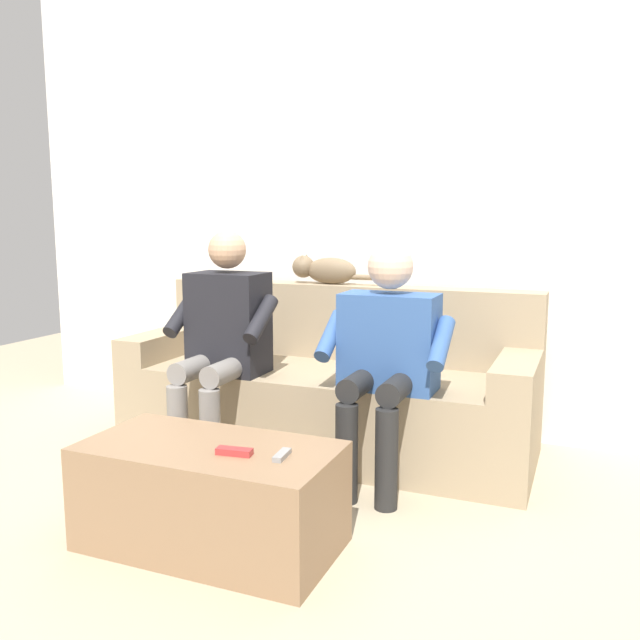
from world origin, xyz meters
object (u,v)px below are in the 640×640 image
person_left_seated (386,350)px  remote_gray (282,455)px  person_right_seated (223,333)px  couch (329,391)px  remote_red (234,452)px  coffee_table (211,496)px  cat_on_backrest (324,270)px

person_left_seated → remote_gray: 0.88m
person_left_seated → person_right_seated: 0.86m
couch → remote_gray: couch is taller
person_left_seated → remote_gray: size_ratio=10.13×
couch → remote_gray: size_ratio=19.61×
person_right_seated → person_left_seated: bearing=179.5°
person_right_seated → remote_red: bearing=122.6°
remote_red → remote_gray: (-0.17, -0.04, -0.00)m
coffee_table → cat_on_backrest: size_ratio=1.79×
person_right_seated → cat_on_backrest: 0.75m
couch → remote_red: 1.28m
coffee_table → person_left_seated: size_ratio=0.86×
person_left_seated → cat_on_backrest: bearing=-48.7°
person_left_seated → coffee_table: bearing=62.5°
couch → remote_red: bearing=96.2°
couch → person_left_seated: size_ratio=1.94×
person_left_seated → person_right_seated: (0.86, -0.01, 0.02)m
cat_on_backrest → remote_red: (-0.28, 1.52, -0.53)m
person_right_seated → coffee_table: bearing=117.3°
person_left_seated → remote_red: 0.95m
coffee_table → cat_on_backrest: 1.65m
couch → remote_gray: (-0.31, 1.23, 0.10)m
cat_on_backrest → remote_red: size_ratio=4.10×
remote_red → coffee_table: bearing=-28.8°
cat_on_backrest → couch: bearing=118.5°
couch → coffee_table: (0.00, 1.21, -0.11)m
person_left_seated → remote_gray: bearing=81.7°
couch → coffee_table: couch is taller
remote_red → person_left_seated: bearing=-115.9°
person_right_seated → cat_on_backrest: (-0.29, -0.64, 0.28)m
couch → coffee_table: bearing=90.0°
remote_gray → remote_red: bearing=98.0°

